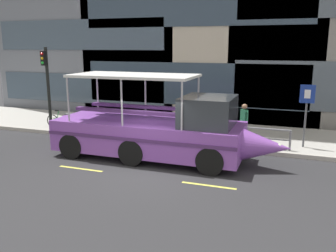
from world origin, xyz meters
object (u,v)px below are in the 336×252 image
Objects in this scene: traffic_light_pole at (47,80)px; pedestrian_near_bow at (244,119)px; duck_tour_boat at (161,132)px; leaned_bicycle at (61,121)px; parking_sign at (307,105)px.

pedestrian_near_bow is at bearing 3.64° from traffic_light_pole.
duck_tour_boat is 5.46× the size of pedestrian_near_bow.
leaned_bicycle is 7.03m from duck_tour_boat.
duck_tour_boat is (6.53, -2.53, 0.55)m from leaned_bicycle.
leaned_bicycle is at bearing 158.80° from duck_tour_boat.
parking_sign is at bearing 2.63° from traffic_light_pole.
parking_sign reaches higher than leaned_bicycle.
traffic_light_pole is 2.39× the size of leaned_bicycle.
duck_tour_boat reaches higher than pedestrian_near_bow.
traffic_light_pole is 7.70m from duck_tour_boat.
duck_tour_boat is at bearing -150.76° from parking_sign.
duck_tour_boat is (-5.36, -3.00, -0.88)m from parking_sign.
traffic_light_pole is at bearing 161.21° from duck_tour_boat.
leaned_bicycle is 1.01× the size of pedestrian_near_bow.
traffic_light_pole reaches higher than pedestrian_near_bow.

